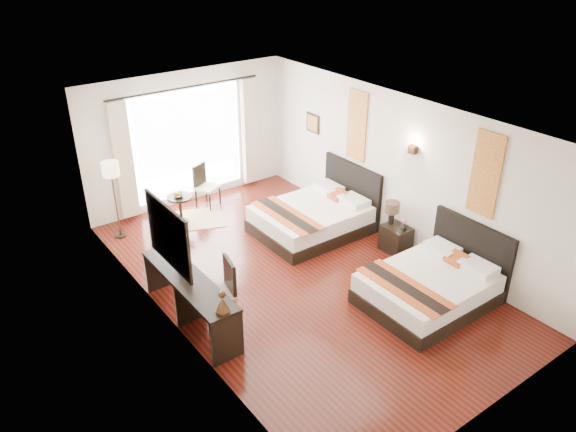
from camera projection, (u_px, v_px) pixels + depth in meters
floor at (296, 276)px, 9.57m from camera, size 4.50×7.50×0.01m
ceiling at (297, 118)px, 8.28m from camera, size 4.50×7.50×0.02m
wall_headboard at (396, 170)px, 10.10m from camera, size 0.01×7.50×2.80m
wall_desk at (167, 245)px, 7.74m from camera, size 0.01×7.50×2.80m
wall_window at (188, 138)px, 11.60m from camera, size 4.50×0.01×2.80m
wall_entry at (499, 322)px, 6.24m from camera, size 4.50×0.01×2.80m
window_glass at (188, 143)px, 11.63m from camera, size 2.40×0.02×2.20m
sheer_curtain at (190, 144)px, 11.59m from camera, size 2.30×0.02×2.10m
drape_left at (123, 161)px, 10.81m from camera, size 0.35×0.14×2.35m
drape_right at (250, 132)px, 12.33m from camera, size 0.35×0.14×2.35m
art_panel_near at (486, 174)px, 8.53m from camera, size 0.03×0.50×1.35m
art_panel_far at (357, 126)px, 10.60m from camera, size 0.03×0.50×1.35m
wall_sconce at (413, 150)px, 9.56m from camera, size 0.10×0.14×0.14m
mirror_frame at (168, 236)px, 7.67m from camera, size 0.04×1.25×0.95m
mirror_glass at (170, 235)px, 7.69m from camera, size 0.01×1.12×0.82m
bed_near at (432, 285)px, 8.81m from camera, size 2.02×1.57×1.13m
bed_far at (315, 217)px, 10.85m from camera, size 2.10×1.64×1.18m
nightstand at (396, 238)px, 10.23m from camera, size 0.41×0.50×0.48m
table_lamp at (392, 209)px, 10.07m from camera, size 0.27×0.27×0.42m
vase at (404, 226)px, 9.99m from camera, size 0.13×0.13×0.12m
console_desk at (190, 300)px, 8.34m from camera, size 0.50×2.20×0.76m
television at (179, 257)px, 8.29m from camera, size 0.24×0.73×0.42m
bronze_figurine at (222, 303)px, 7.38m from camera, size 0.22×0.22×0.30m
desk_chair at (219, 303)px, 8.36m from camera, size 0.56×0.56×1.03m
floor_lamp at (111, 174)px, 10.21m from camera, size 0.31×0.31×1.53m
side_table at (181, 209)px, 11.17m from camera, size 0.50×0.50×0.58m
fruit_bowl at (178, 196)px, 10.99m from camera, size 0.23×0.23×0.05m
window_chair at (207, 194)px, 11.84m from camera, size 0.56×0.56×0.91m
jute_rug at (190, 220)px, 11.36m from camera, size 1.60×1.35×0.01m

